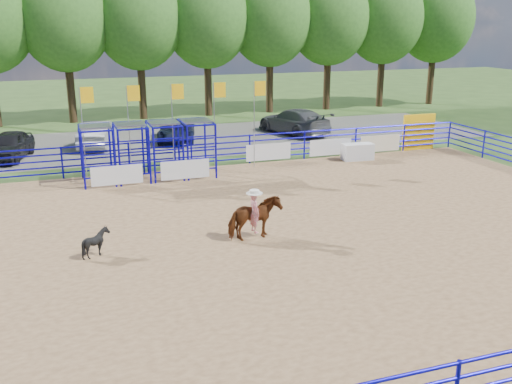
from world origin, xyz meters
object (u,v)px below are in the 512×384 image
Objects in this scene: calf at (96,242)px; car_d at (294,121)px; car_b at (98,134)px; announcer_table at (357,152)px; car_c at (176,131)px; car_a at (9,146)px; horse_and_rider at (254,215)px.

calf is 0.16× the size of car_d.
car_d is (12.20, 0.07, 0.04)m from car_b.
car_b is 0.83× the size of car_d.
announcer_table is at bearing 162.35° from car_b.
car_c is at bearing -18.27° from car_d.
car_c is at bearing -163.35° from car_b.
calf is 0.21× the size of car_a.
car_b is (-3.73, 16.85, -0.10)m from horse_and_rider.
announcer_table is 0.35× the size of car_c.
calf is 0.19× the size of car_b.
car_d reaches higher than calf.
horse_and_rider reaches higher than announcer_table.
calf is at bearing 33.54° from car_d.
car_d is at bearing -27.43° from calf.
car_b reaches higher than car_c.
horse_and_rider is at bearing 117.03° from car_b.
horse_and_rider reaches higher than calf.
horse_and_rider is at bearing -134.17° from announcer_table.
horse_and_rider reaches higher than car_c.
car_c is (0.86, 17.02, -0.22)m from horse_and_rider.
horse_and_rider is 0.52× the size of car_c.
horse_and_rider is 17.25m from car_a.
announcer_table is at bearing 45.83° from horse_and_rider.
car_c is (9.20, 1.92, -0.09)m from car_a.
car_c reaches higher than announcer_table.
car_b is 1.00× the size of car_c.
car_a is 9.40m from car_c.
horse_and_rider is 17.26m from car_b.
calf is (-13.75, -8.75, 0.01)m from announcer_table.
announcer_table is at bearing -5.47° from car_a.
calf is at bearing 177.15° from horse_and_rider.
announcer_table is 12.55m from horse_and_rider.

